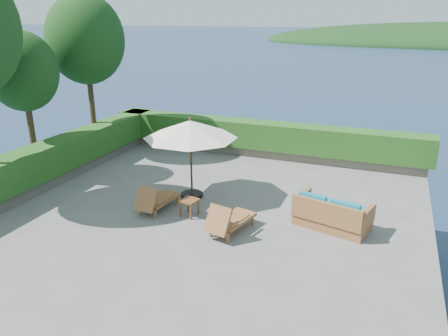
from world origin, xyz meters
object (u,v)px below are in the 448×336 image
at_px(lounge_right, 229,220).
at_px(side_table, 189,202).
at_px(patio_umbrella, 190,130).
at_px(lounge_left, 156,199).
at_px(wicker_loveseat, 332,215).

distance_m(lounge_right, side_table, 1.48).
bearing_deg(side_table, lounge_right, -21.93).
height_order(patio_umbrella, lounge_right, patio_umbrella).
bearing_deg(lounge_right, patio_umbrella, 150.21).
distance_m(patio_umbrella, lounge_right, 3.12).
xyz_separation_m(lounge_left, lounge_right, (2.39, -0.49, 0.01)).
distance_m(patio_umbrella, side_table, 2.17).
bearing_deg(lounge_right, lounge_left, -177.95).
relative_size(lounge_right, side_table, 3.09).
xyz_separation_m(patio_umbrella, side_table, (0.51, -1.24, -1.70)).
bearing_deg(lounge_right, side_table, 171.79).
xyz_separation_m(side_table, wicker_loveseat, (3.75, 0.67, -0.03)).
relative_size(patio_umbrella, side_table, 6.88).
height_order(lounge_left, lounge_right, lounge_right).
xyz_separation_m(lounge_left, side_table, (1.01, 0.06, 0.04)).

